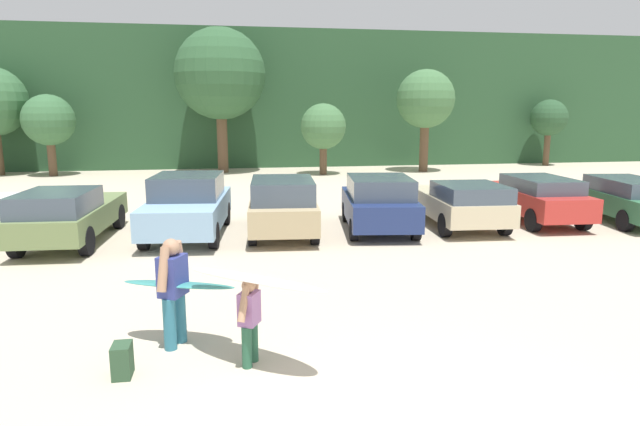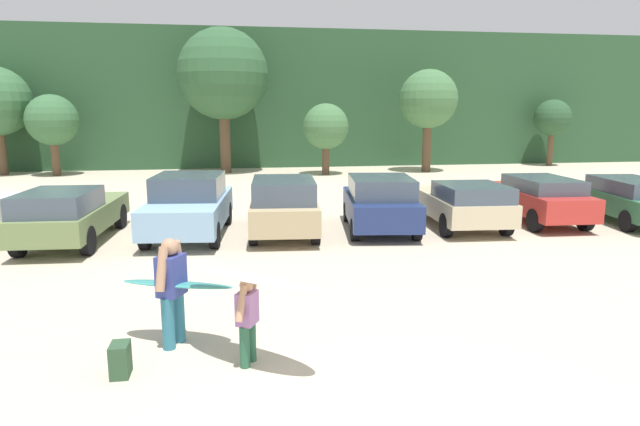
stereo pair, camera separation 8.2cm
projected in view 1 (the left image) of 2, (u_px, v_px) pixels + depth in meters
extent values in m
cube|color=#284C2D|center=(255.00, 101.00, 37.89)|extent=(108.00, 12.00, 8.24)
cylinder|color=brown|center=(52.00, 159.00, 28.73)|extent=(0.43, 0.43, 1.82)
sphere|color=#38663D|center=(48.00, 120.00, 28.35)|extent=(2.68, 2.68, 2.68)
cylinder|color=brown|center=(222.00, 143.00, 30.13)|extent=(0.58, 0.58, 3.31)
sphere|color=#2D5633|center=(220.00, 74.00, 29.42)|extent=(4.96, 4.96, 4.96)
cylinder|color=brown|center=(323.00, 160.00, 29.36)|extent=(0.40, 0.40, 1.56)
sphere|color=#427042|center=(323.00, 126.00, 29.02)|extent=(2.46, 2.46, 2.46)
cylinder|color=brown|center=(424.00, 148.00, 30.67)|extent=(0.50, 0.50, 2.70)
sphere|color=#427042|center=(426.00, 99.00, 30.15)|extent=(3.26, 3.26, 3.26)
cylinder|color=brown|center=(547.00, 149.00, 34.14)|extent=(0.37, 0.37, 2.04)
sphere|color=#284C2D|center=(549.00, 118.00, 33.77)|extent=(2.25, 2.25, 2.25)
cylinder|color=black|center=(17.00, 219.00, 15.75)|extent=(0.30, 0.71, 0.69)
cube|color=#6B7F4C|center=(72.00, 217.00, 14.38)|extent=(2.02, 4.77, 0.62)
cube|color=#3F4C5B|center=(56.00, 202.00, 13.28)|extent=(1.75, 2.35, 0.52)
cylinder|color=black|center=(62.00, 218.00, 15.86)|extent=(0.26, 0.73, 0.72)
cylinder|color=black|center=(119.00, 216.00, 16.04)|extent=(0.26, 0.73, 0.72)
cylinder|color=black|center=(16.00, 243.00, 12.84)|extent=(0.26, 0.73, 0.72)
cylinder|color=black|center=(86.00, 241.00, 13.02)|extent=(0.26, 0.73, 0.72)
cube|color=#84ADD1|center=(188.00, 211.00, 15.00)|extent=(2.36, 4.67, 0.73)
cube|color=#3F4C5B|center=(188.00, 186.00, 14.95)|extent=(1.97, 2.27, 0.64)
cylinder|color=black|center=(168.00, 214.00, 16.47)|extent=(0.28, 0.71, 0.69)
cylinder|color=black|center=(226.00, 213.00, 16.59)|extent=(0.28, 0.71, 0.69)
cylinder|color=black|center=(144.00, 237.00, 13.56)|extent=(0.28, 0.71, 0.69)
cylinder|color=black|center=(214.00, 235.00, 13.67)|extent=(0.28, 0.71, 0.69)
cube|color=tan|center=(282.00, 209.00, 15.45)|extent=(2.14, 4.61, 0.70)
cube|color=#3F4C5B|center=(283.00, 190.00, 14.76)|extent=(1.84, 2.55, 0.59)
cylinder|color=black|center=(256.00, 212.00, 16.89)|extent=(0.27, 0.66, 0.65)
cylinder|color=black|center=(307.00, 211.00, 17.03)|extent=(0.27, 0.66, 0.65)
cylinder|color=black|center=(252.00, 233.00, 14.00)|extent=(0.27, 0.66, 0.65)
cylinder|color=black|center=(315.00, 232.00, 14.14)|extent=(0.27, 0.66, 0.65)
cube|color=navy|center=(378.00, 208.00, 15.74)|extent=(2.35, 4.12, 0.72)
cube|color=#3F4C5B|center=(380.00, 187.00, 15.40)|extent=(1.99, 2.48, 0.57)
cylinder|color=black|center=(346.00, 212.00, 17.05)|extent=(0.30, 0.63, 0.61)
cylinder|color=black|center=(399.00, 212.00, 17.11)|extent=(0.30, 0.63, 0.61)
cylinder|color=black|center=(354.00, 230.00, 14.51)|extent=(0.30, 0.63, 0.61)
cylinder|color=black|center=(416.00, 229.00, 14.57)|extent=(0.30, 0.63, 0.61)
cube|color=beige|center=(458.00, 205.00, 16.34)|extent=(2.17, 4.32, 0.63)
cube|color=#3F4C5B|center=(471.00, 192.00, 15.29)|extent=(1.89, 2.21, 0.44)
cylinder|color=black|center=(417.00, 207.00, 17.67)|extent=(0.26, 0.68, 0.67)
cylinder|color=black|center=(468.00, 206.00, 17.84)|extent=(0.26, 0.68, 0.67)
cylinder|color=black|center=(445.00, 225.00, 14.95)|extent=(0.26, 0.68, 0.67)
cylinder|color=black|center=(505.00, 224.00, 15.13)|extent=(0.26, 0.68, 0.67)
cube|color=#B72D28|center=(535.00, 200.00, 17.00)|extent=(1.91, 4.38, 0.68)
cube|color=#3F4C5B|center=(541.00, 184.00, 16.60)|extent=(1.69, 2.53, 0.41)
cylinder|color=black|center=(491.00, 203.00, 18.37)|extent=(0.25, 0.69, 0.68)
cylinder|color=black|center=(534.00, 203.00, 18.54)|extent=(0.25, 0.69, 0.68)
cylinder|color=black|center=(533.00, 220.00, 15.59)|extent=(0.25, 0.69, 0.68)
cylinder|color=black|center=(583.00, 219.00, 15.77)|extent=(0.25, 0.69, 0.68)
cube|color=#2D6642|center=(621.00, 201.00, 17.14)|extent=(2.31, 4.94, 0.63)
cube|color=#3F4C5B|center=(630.00, 186.00, 16.66)|extent=(1.91, 2.89, 0.44)
cylinder|color=black|center=(572.00, 202.00, 18.71)|extent=(0.30, 0.65, 0.63)
cylinder|color=black|center=(615.00, 202.00, 18.77)|extent=(0.30, 0.65, 0.63)
cylinder|color=black|center=(625.00, 221.00, 15.63)|extent=(0.30, 0.65, 0.63)
cylinder|color=teal|center=(170.00, 324.00, 7.89)|extent=(0.18, 0.18, 0.79)
cylinder|color=teal|center=(180.00, 317.00, 8.16)|extent=(0.18, 0.18, 0.79)
cube|color=#333D8C|center=(172.00, 275.00, 7.89)|extent=(0.45, 0.50, 0.60)
sphere|color=tan|center=(171.00, 247.00, 7.81)|extent=(0.25, 0.25, 0.25)
cylinder|color=tan|center=(163.00, 269.00, 7.65)|extent=(0.25, 0.31, 0.65)
cylinder|color=tan|center=(180.00, 261.00, 8.07)|extent=(0.24, 0.29, 0.65)
cylinder|color=#26593F|center=(247.00, 347.00, 7.34)|extent=(0.14, 0.14, 0.59)
cylinder|color=#26593F|center=(253.00, 341.00, 7.54)|extent=(0.14, 0.14, 0.59)
cube|color=#9966A5|center=(249.00, 308.00, 7.34)|extent=(0.34, 0.37, 0.45)
sphere|color=tan|center=(249.00, 286.00, 7.28)|extent=(0.19, 0.19, 0.19)
cylinder|color=tan|center=(244.00, 304.00, 7.17)|extent=(0.22, 0.31, 0.48)
cylinder|color=tan|center=(254.00, 296.00, 7.48)|extent=(0.20, 0.27, 0.49)
ellipsoid|color=teal|center=(179.00, 285.00, 7.98)|extent=(1.80, 1.06, 0.15)
ellipsoid|color=white|center=(256.00, 279.00, 7.17)|extent=(2.08, 1.83, 0.19)
cube|color=#2D4C33|center=(122.00, 360.00, 7.11)|extent=(0.24, 0.34, 0.45)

